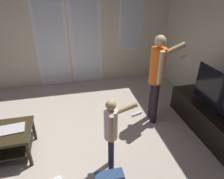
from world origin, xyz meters
name	(u,v)px	position (x,y,z in m)	size (l,w,h in m)	color
ground_plane	(60,156)	(0.00, 0.00, -0.01)	(5.66, 5.06, 0.02)	#B1A494
wall_back_with_doors	(56,30)	(0.07, 2.50, 1.31)	(5.66, 0.09, 2.70)	beige
tv_stand	(209,120)	(2.47, 0.01, 0.23)	(0.47, 1.73, 0.45)	black
flat_screen_tv	(217,92)	(2.47, 0.01, 0.77)	(0.08, 1.01, 0.63)	black
person_adult	(158,73)	(1.70, 0.53, 0.94)	(0.70, 0.42, 1.57)	#291E25
person_child	(112,130)	(0.72, -0.37, 0.65)	(0.51, 0.29, 1.08)	#342E4E
laptop_closed	(12,129)	(-0.60, 0.18, 0.45)	(0.34, 0.23, 0.02)	#B9B5B5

